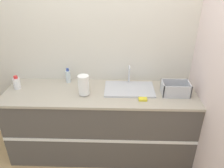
{
  "coord_description": "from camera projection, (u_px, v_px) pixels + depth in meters",
  "views": [
    {
      "loc": [
        0.2,
        -1.87,
        2.13
      ],
      "look_at": [
        0.13,
        0.29,
        1.0
      ],
      "focal_mm": 35.0,
      "sensor_mm": 36.0,
      "label": 1
    }
  ],
  "objects": [
    {
      "name": "wall_back",
      "position": [
        102.0,
        47.0,
        2.64
      ],
      "size": [
        4.6,
        0.06,
        2.6
      ],
      "color": "beige",
      "rests_on": "ground_plane"
    },
    {
      "name": "counter_cabinet",
      "position": [
        101.0,
        122.0,
        2.73
      ],
      "size": [
        2.22,
        0.67,
        0.88
      ],
      "color": "#514C47",
      "rests_on": "ground_plane"
    },
    {
      "name": "wall_right",
      "position": [
        206.0,
        59.0,
        2.3
      ],
      "size": [
        0.06,
        2.64,
        2.6
      ],
      "color": "silver",
      "rests_on": "ground_plane"
    },
    {
      "name": "sponge",
      "position": [
        143.0,
        99.0,
        2.36
      ],
      "size": [
        0.09,
        0.06,
        0.02
      ],
      "color": "yellow",
      "rests_on": "counter_cabinet"
    },
    {
      "name": "bottle_clear",
      "position": [
        68.0,
        76.0,
        2.71
      ],
      "size": [
        0.06,
        0.06,
        0.19
      ],
      "color": "silver",
      "rests_on": "counter_cabinet"
    },
    {
      "name": "sink",
      "position": [
        129.0,
        88.0,
        2.56
      ],
      "size": [
        0.58,
        0.37,
        0.24
      ],
      "color": "silver",
      "rests_on": "counter_cabinet"
    },
    {
      "name": "ground_plane",
      "position": [
        100.0,
        168.0,
        2.65
      ],
      "size": [
        12.0,
        12.0,
        0.0
      ],
      "primitive_type": "plane",
      "color": "tan"
    },
    {
      "name": "dish_rack",
      "position": [
        175.0,
        90.0,
        2.45
      ],
      "size": [
        0.3,
        0.2,
        0.15
      ],
      "color": "#B7BABF",
      "rests_on": "counter_cabinet"
    },
    {
      "name": "paper_towel_roll",
      "position": [
        84.0,
        85.0,
        2.41
      ],
      "size": [
        0.12,
        0.12,
        0.23
      ],
      "color": "#4C4C51",
      "rests_on": "counter_cabinet"
    },
    {
      "name": "bottle_white_spray",
      "position": [
        17.0,
        83.0,
        2.57
      ],
      "size": [
        0.08,
        0.08,
        0.16
      ],
      "color": "white",
      "rests_on": "counter_cabinet"
    }
  ]
}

